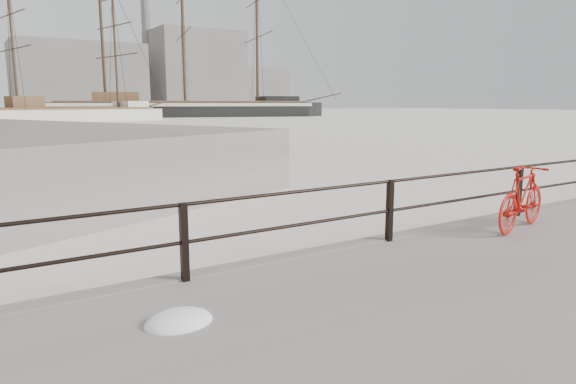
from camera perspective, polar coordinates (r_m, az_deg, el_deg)
ground at (r=11.37m, az=23.33°, el=-3.99°), size 400.00×400.00×0.00m
guardrail at (r=11.12m, az=24.27°, el=0.13°), size 28.00×0.10×1.00m
bicycle at (r=9.88m, az=24.57°, el=-0.60°), size 1.91×0.68×1.15m
barque_black at (r=100.41m, az=-11.29°, el=8.19°), size 65.59×35.29×35.18m
schooner_mid at (r=79.89m, az=-22.80°, el=7.24°), size 33.13×19.24×22.17m
industrial_west at (r=149.08m, az=-22.19°, el=11.60°), size 32.00×18.00×18.00m
industrial_mid at (r=164.42m, az=-10.27°, el=12.97°), size 26.00×20.00×24.00m
industrial_east at (r=178.84m, az=-3.93°, el=11.23°), size 20.00×16.00×14.00m
smokestack at (r=165.39m, az=-15.40°, el=16.24°), size 2.80×2.80×44.00m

